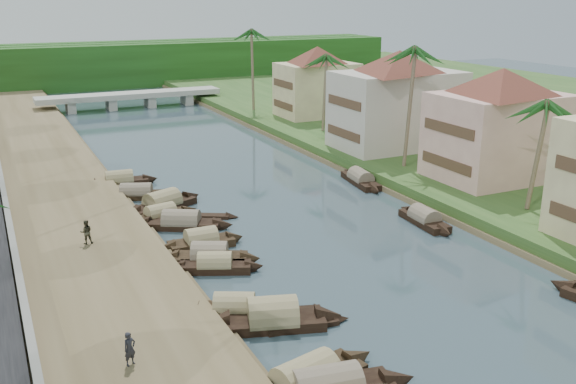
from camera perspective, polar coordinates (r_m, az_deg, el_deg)
name	(u,v)px	position (r m, az deg, el deg)	size (l,w,h in m)	color
ground	(399,294)	(38.94, 9.86, -8.91)	(220.00, 220.00, 0.00)	#33454D
left_bank	(70,223)	(51.20, -18.80, -2.65)	(10.00, 180.00, 0.80)	brown
right_bank	(442,169)	(64.62, 13.51, 2.03)	(16.00, 180.00, 1.20)	#2A4B1E
retaining_wall	(8,219)	(50.68, -23.60, -2.25)	(0.40, 180.00, 1.10)	slate
treeline	(97,65)	(130.53, -16.58, 10.77)	(120.00, 14.00, 8.00)	#1A3B10
bridge	(130,97)	(103.48, -13.84, 8.21)	(28.00, 4.00, 2.40)	#A0A096
building_mid	(499,123)	(59.70, 18.22, 5.87)	(14.11, 14.11, 9.70)	beige
building_far	(397,98)	(69.68, 9.70, 8.20)	(15.59, 15.59, 10.20)	beige
building_distant	(317,81)	(87.15, 2.60, 9.85)	(12.62, 12.62, 9.20)	beige
sampan_2	(306,381)	(29.84, 1.58, -16.47)	(8.60, 3.58, 2.22)	black
sampan_4	(234,310)	(35.86, -4.78, -10.37)	(6.52, 4.24, 1.92)	black
sampan_5	(273,319)	(34.77, -1.38, -11.22)	(7.99, 4.15, 2.45)	black
sampan_6	(210,257)	(42.68, -6.98, -5.77)	(6.86, 4.47, 2.08)	black
sampan_7	(215,265)	(41.40, -6.51, -6.51)	(6.34, 3.78, 1.77)	black
sampan_8	(201,242)	(45.29, -7.70, -4.41)	(6.40, 1.84, 2.01)	black
sampan_9	(181,223)	(49.16, -9.45, -2.73)	(7.82, 5.28, 2.06)	black
sampan_10	(161,216)	(51.07, -11.24, -2.08)	(6.67, 2.64, 1.86)	black
sampan_11	(163,204)	(53.77, -11.09, -1.07)	(8.08, 4.75, 2.30)	black
sampan_12	(137,194)	(57.06, -13.31, -0.16)	(7.77, 4.26, 1.90)	black
sampan_13	(120,181)	(61.37, -14.74, 0.95)	(7.33, 2.27, 2.01)	black
sampan_15	(424,219)	(50.42, 12.03, -2.38)	(1.90, 7.07, 1.92)	black
sampan_16	(361,180)	(60.21, 6.47, 1.11)	(2.48, 8.08, 1.98)	black
canoe_1	(302,326)	(34.77, 1.27, -11.82)	(5.51, 1.51, 0.88)	black
canoe_2	(203,216)	(51.30, -7.59, -2.17)	(5.53, 3.61, 0.85)	black
palm_1	(541,106)	(50.76, 21.53, 7.09)	(3.20, 3.20, 9.63)	#72604C
palm_2	(411,52)	(60.74, 10.90, 12.11)	(3.20, 3.20, 12.55)	#72604C
palm_3	(325,58)	(76.74, 3.27, 11.79)	(3.20, 3.20, 10.35)	#72604C
palm_7	(252,33)	(91.20, -3.20, 13.94)	(3.20, 3.20, 12.50)	#72604C
tree_6	(414,93)	(75.68, 11.17, 8.59)	(4.11, 4.11, 6.69)	#413525
person_near	(130,349)	(30.68, -13.89, -13.37)	(0.59, 0.39, 1.62)	#26262E
person_far	(86,232)	(45.34, -17.50, -3.41)	(0.81, 0.63, 1.67)	#323123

